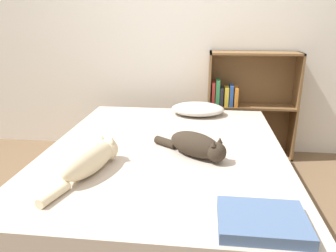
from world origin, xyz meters
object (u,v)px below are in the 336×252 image
Objects in this scene: pillow at (198,109)px; bookshelf at (247,103)px; cat_light at (92,159)px; bed at (165,183)px; cat_dark at (197,146)px.

pillow is 0.45× the size of bookshelf.
cat_light reaches higher than pillow.
bookshelf is (0.67, 1.24, 0.28)m from bed.
cat_light is 1.30× the size of cat_dark.
bookshelf is at bearing -16.65° from cat_light.
cat_dark is 1.44m from bookshelf.
bookshelf is at bearing 61.61° from bed.
pillow is at bearing 76.81° from bed.
cat_dark reaches higher than bed.
pillow reaches higher than bed.
cat_light is at bearing -122.12° from bookshelf.
bookshelf reaches higher than bed.
cat_light reaches higher than bed.
bookshelf reaches higher than pillow.
cat_light is (-0.36, -0.40, 0.35)m from bed.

